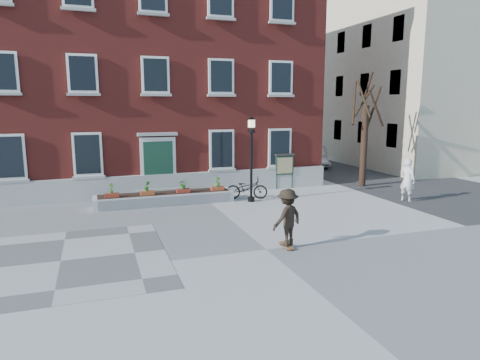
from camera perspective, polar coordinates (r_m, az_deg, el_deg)
name	(u,v)px	position (r m, az deg, el deg)	size (l,w,h in m)	color
ground	(266,250)	(13.50, 3.54, -9.24)	(100.00, 100.00, 0.00)	#9D9D9F
checker_patch	(61,261)	(13.56, -22.80, -9.93)	(6.00, 6.00, 0.01)	#535356
bicycle	(247,188)	(20.36, 0.91, -1.09)	(0.69, 1.97, 1.03)	black
parked_car	(314,156)	(31.71, 9.84, 3.17)	(1.54, 4.41, 1.45)	#B0B3B5
bystander	(407,180)	(21.24, 21.42, 0.00)	(0.73, 0.48, 2.00)	silver
brick_building	(143,72)	(25.96, -12.83, 13.90)	(18.40, 10.85, 12.60)	maroon
planter_assembly	(165,197)	(19.61, -9.94, -2.31)	(6.20, 1.12, 1.15)	silver
bare_tree	(364,135)	(24.23, 16.26, 5.73)	(1.83, 1.83, 6.16)	#301F15
side_street	(375,74)	(39.06, 17.52, 13.39)	(15.20, 36.00, 14.50)	#353538
lamp_post	(251,147)	(19.49, 1.53, 4.42)	(0.40, 0.40, 3.93)	black
notice_board	(285,165)	(22.86, 5.97, 1.98)	(1.10, 0.16, 1.87)	#193323
skateboarder	(287,217)	(13.47, 6.31, -4.99)	(1.34, 1.08, 1.88)	brown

